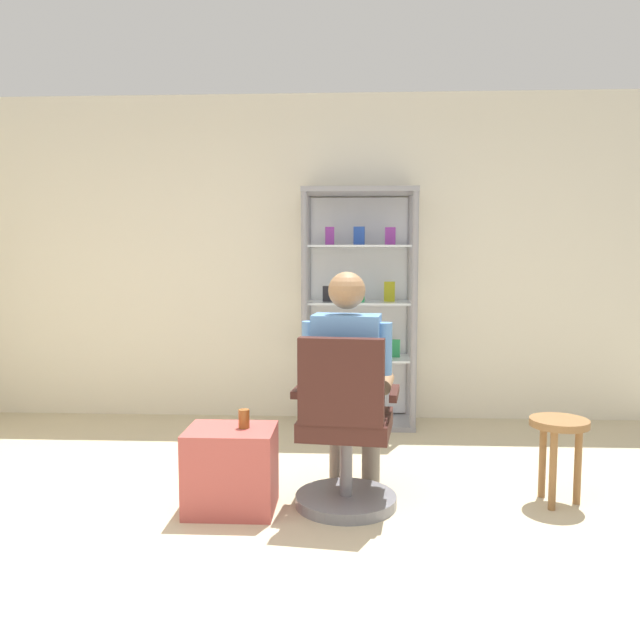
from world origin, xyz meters
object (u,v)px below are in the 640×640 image
object	(u,v)px
storage_crate	(231,469)
tea_glass	(244,419)
display_cabinet_main	(359,307)
office_chair	(345,439)
seated_shopkeeper	(349,375)
wooden_stool	(559,437)

from	to	relation	value
storage_crate	tea_glass	size ratio (longest dim) A/B	4.67
storage_crate	display_cabinet_main	bearing A→B (deg)	69.44
office_chair	tea_glass	world-z (taller)	office_chair
office_chair	seated_shopkeeper	bearing A→B (deg)	83.09
display_cabinet_main	office_chair	xyz separation A→B (m)	(-0.09, -1.84, -0.57)
office_chair	storage_crate	world-z (taller)	office_chair
seated_shopkeeper	tea_glass	xyz separation A→B (m)	(-0.56, -0.18, -0.21)
seated_shopkeeper	wooden_stool	xyz separation A→B (m)	(1.16, -0.02, -0.33)
display_cabinet_main	storage_crate	xyz separation A→B (m)	(-0.70, -1.87, -0.73)
storage_crate	tea_glass	bearing A→B (deg)	13.30
wooden_stool	seated_shopkeeper	bearing A→B (deg)	179.12
office_chair	tea_glass	distance (m)	0.55
seated_shopkeeper	wooden_stool	size ratio (longest dim) A/B	2.69
tea_glass	seated_shopkeeper	bearing A→B (deg)	18.19
display_cabinet_main	storage_crate	bearing A→B (deg)	-110.56
seated_shopkeeper	tea_glass	size ratio (longest dim) A/B	12.75
display_cabinet_main	wooden_stool	distance (m)	2.09
storage_crate	wooden_stool	bearing A→B (deg)	5.85
tea_glass	office_chair	bearing A→B (deg)	2.37
seated_shopkeeper	storage_crate	size ratio (longest dim) A/B	2.73
storage_crate	seated_shopkeeper	bearing A→B (deg)	17.66
display_cabinet_main	office_chair	distance (m)	1.92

